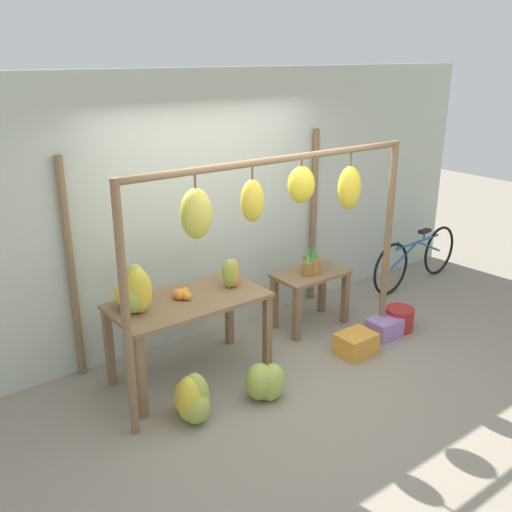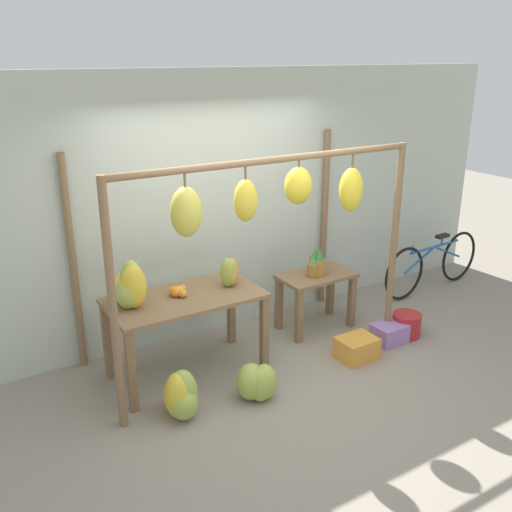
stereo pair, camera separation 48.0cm
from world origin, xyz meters
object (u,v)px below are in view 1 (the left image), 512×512
parked_bicycle (416,258)px  papaya_pile (231,274)px  banana_pile_ground_right (266,382)px  banana_pile_on_table (134,292)px  banana_pile_ground_left (192,400)px  fruit_crate_white (356,344)px  pineapple_cluster (311,262)px  fruit_crate_purple (384,328)px  orange_pile (182,294)px  blue_bucket (399,319)px

parked_bicycle → papaya_pile: 3.18m
banana_pile_ground_right → papaya_pile: papaya_pile is taller
banana_pile_ground_right → papaya_pile: bearing=78.9°
banana_pile_on_table → banana_pile_ground_left: bearing=-78.0°
banana_pile_on_table → banana_pile_ground_right: bearing=-43.9°
fruit_crate_white → papaya_pile: bearing=149.3°
pineapple_cluster → fruit_crate_purple: (0.48, -0.69, -0.66)m
pineapple_cluster → banana_pile_ground_left: 2.19m
fruit_crate_purple → papaya_pile: bearing=160.7°
parked_bicycle → orange_pile: bearing=-177.3°
pineapple_cluster → blue_bucket: size_ratio=0.97×
banana_pile_ground_left → parked_bicycle: bearing=11.7°
pineapple_cluster → fruit_crate_white: (-0.05, -0.77, -0.65)m
pineapple_cluster → banana_pile_ground_right: size_ratio=0.67×
blue_bucket → fruit_crate_purple: blue_bucket is taller
pineapple_cluster → fruit_crate_white: size_ratio=0.79×
blue_bucket → papaya_pile: papaya_pile is taller
banana_pile_ground_left → banana_pile_ground_right: bearing=-10.6°
orange_pile → papaya_pile: (0.52, -0.04, 0.08)m
parked_bicycle → papaya_pile: (-3.12, -0.21, 0.57)m
banana_pile_ground_right → blue_bucket: banana_pile_ground_right is taller
banana_pile_ground_left → parked_bicycle: (3.95, 0.82, 0.17)m
fruit_crate_white → orange_pile: bearing=156.9°
banana_pile_ground_left → fruit_crate_white: banana_pile_ground_left is taller
orange_pile → papaya_pile: bearing=-4.2°
pineapple_cluster → banana_pile_ground_right: 1.66m
banana_pile_ground_left → banana_pile_ground_right: banana_pile_ground_left is taller
pineapple_cluster → parked_bicycle: size_ratio=0.17×
banana_pile_ground_right → blue_bucket: bearing=5.1°
orange_pile → parked_bicycle: orange_pile is taller
banana_pile_ground_right → blue_bucket: size_ratio=1.44×
fruit_crate_white → blue_bucket: blue_bucket is taller
fruit_crate_white → papaya_pile: size_ratio=1.31×
banana_pile_on_table → fruit_crate_purple: (2.60, -0.63, -0.88)m
blue_bucket → parked_bicycle: bearing=31.8°
papaya_pile → fruit_crate_purple: papaya_pile is taller
banana_pile_on_table → orange_pile: banana_pile_on_table is taller
parked_bicycle → fruit_crate_purple: parked_bicycle is taller
blue_bucket → banana_pile_ground_right: bearing=-174.9°
banana_pile_ground_right → parked_bicycle: 3.40m
orange_pile → banana_pile_ground_left: orange_pile is taller
banana_pile_ground_right → fruit_crate_white: 1.24m
parked_bicycle → pineapple_cluster: bearing=-177.4°
banana_pile_ground_right → papaya_pile: 1.07m
papaya_pile → fruit_crate_purple: (1.62, -0.57, -0.83)m
banana_pile_on_table → parked_bicycle: (4.09, 0.15, -0.62)m
banana_pile_on_table → fruit_crate_purple: banana_pile_on_table is taller
orange_pile → blue_bucket: size_ratio=0.61×
orange_pile → banana_pile_ground_right: orange_pile is taller
parked_bicycle → fruit_crate_purple: bearing=-152.6°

